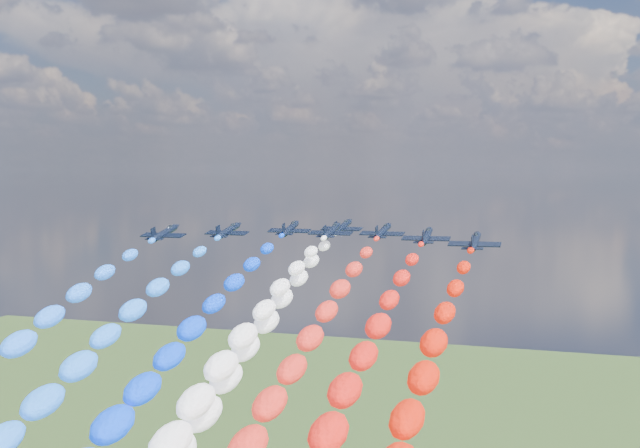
% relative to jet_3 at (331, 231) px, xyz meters
% --- Properties ---
extents(jet_0, '(9.61, 13.11, 5.42)m').
position_rel_jet_3_xyz_m(jet_0, '(-31.13, -16.87, 0.00)').
color(jet_0, black).
extents(jet_1, '(10.12, 13.47, 5.42)m').
position_rel_jet_3_xyz_m(jet_1, '(-21.21, -6.92, 0.00)').
color(jet_1, black).
extents(trail_1, '(6.01, 115.40, 46.52)m').
position_rel_jet_3_xyz_m(trail_1, '(-21.21, -66.88, -21.39)').
color(trail_1, '#2171F8').
extents(jet_2, '(10.02, 13.40, 5.42)m').
position_rel_jet_3_xyz_m(jet_2, '(-10.82, 3.51, 0.00)').
color(jet_2, black).
extents(trail_2, '(6.01, 115.40, 46.52)m').
position_rel_jet_3_xyz_m(trail_2, '(-10.82, -56.45, -21.39)').
color(trail_2, '#0436EB').
extents(jet_3, '(9.61, 13.11, 5.42)m').
position_rel_jet_3_xyz_m(jet_3, '(0.00, 0.00, 0.00)').
color(jet_3, black).
extents(trail_3, '(6.01, 115.40, 46.52)m').
position_rel_jet_3_xyz_m(trail_3, '(0.00, -59.96, -21.39)').
color(trail_3, white).
extents(jet_4, '(10.22, 13.55, 5.42)m').
position_rel_jet_3_xyz_m(jet_4, '(-1.48, 13.25, 0.00)').
color(jet_4, black).
extents(trail_4, '(6.01, 115.40, 46.52)m').
position_rel_jet_3_xyz_m(trail_4, '(-1.48, -46.71, -21.39)').
color(trail_4, white).
extents(jet_5, '(9.90, 13.32, 5.42)m').
position_rel_jet_3_xyz_m(jet_5, '(10.90, 1.88, 0.00)').
color(jet_5, black).
extents(trail_5, '(6.01, 115.40, 46.52)m').
position_rel_jet_3_xyz_m(trail_5, '(10.90, -58.08, -21.39)').
color(trail_5, red).
extents(jet_6, '(10.20, 13.53, 5.42)m').
position_rel_jet_3_xyz_m(jet_6, '(22.24, -7.78, 0.00)').
color(jet_6, black).
extents(trail_6, '(6.01, 115.40, 46.52)m').
position_rel_jet_3_xyz_m(trail_6, '(22.24, -67.74, -21.39)').
color(trail_6, red).
extents(jet_7, '(9.88, 13.30, 5.42)m').
position_rel_jet_3_xyz_m(jet_7, '(33.10, -17.46, 0.00)').
color(jet_7, black).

